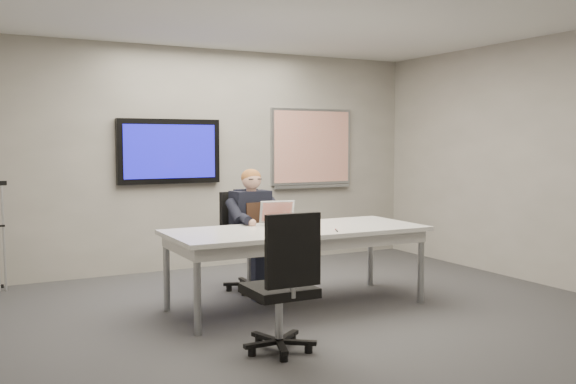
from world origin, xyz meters
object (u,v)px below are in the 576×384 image
office_chair_far (247,260)px  office_chair_near (282,309)px  seated_person (258,244)px  laptop (281,220)px  conference_table (297,237)px

office_chair_far → office_chair_near: 2.15m
seated_person → laptop: seated_person is taller
office_chair_near → seated_person: seated_person is taller
conference_table → seated_person: seated_person is taller
conference_table → seated_person: 0.66m
laptop → office_chair_near: bearing=-104.9°
office_chair_near → laptop: 1.64m
office_chair_far → laptop: office_chair_far is taller
office_chair_far → laptop: size_ratio=2.72×
office_chair_far → seated_person: bearing=-101.9°
laptop → conference_table: bearing=-62.1°
office_chair_near → conference_table: bearing=-122.9°
conference_table → office_chair_far: size_ratio=2.36×
office_chair_far → office_chair_near: size_ratio=0.98×
seated_person → laptop: 0.52m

